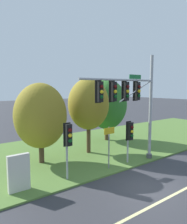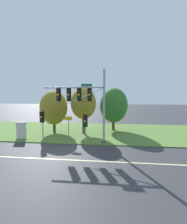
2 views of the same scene
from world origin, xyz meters
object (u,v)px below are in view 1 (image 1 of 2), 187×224
Objects in this scene: traffic_signal_mast at (131,98)px; tree_behind_signpost at (107,105)px; tree_left_of_mast at (88,104)px; pedestrian_signal_further_along at (130,133)px; pedestrian_signal_near_kerb at (68,139)px; tree_nearest_road at (41,116)px; info_kiosk at (19,173)px; route_sign_post at (109,142)px.

traffic_signal_mast is 1.25× the size of tree_behind_signpost.
tree_behind_signpost is (3.92, 2.31, -0.36)m from tree_left_of_mast.
traffic_signal_mast is 2.44m from pedestrian_signal_further_along.
tree_behind_signpost is at bearing 62.74° from pedestrian_signal_further_along.
pedestrian_signal_further_along is at bearing -117.26° from tree_behind_signpost.
tree_nearest_road reaches higher than pedestrian_signal_near_kerb.
info_kiosk is (-2.67, -3.27, -2.35)m from tree_nearest_road.
info_kiosk is (-5.66, 0.43, -0.83)m from route_sign_post.
tree_behind_signpost reaches higher than tree_nearest_road.
tree_behind_signpost is at bearing 27.45° from info_kiosk.
tree_left_of_mast is (-0.83, 3.68, 1.81)m from pedestrian_signal_further_along.
tree_behind_signpost is (7.90, 5.87, 1.14)m from pedestrian_signal_near_kerb.
tree_nearest_road is 8.22m from tree_behind_signpost.
route_sign_post is at bearing -1.01° from pedestrian_signal_near_kerb.
info_kiosk is at bearing 176.16° from pedestrian_signal_further_along.
info_kiosk is at bearing -129.20° from tree_nearest_road.
pedestrian_signal_near_kerb is 5.54m from tree_left_of_mast.
traffic_signal_mast is 3.94× the size of info_kiosk.
pedestrian_signal_further_along is 7.59m from info_kiosk.
tree_left_of_mast reaches higher than tree_nearest_road.
pedestrian_signal_further_along reaches higher than route_sign_post.
pedestrian_signal_near_kerb is 1.72× the size of info_kiosk.
pedestrian_signal_near_kerb is 3.05m from route_sign_post.
traffic_signal_mast reaches higher than info_kiosk.
route_sign_post is 0.49× the size of tree_nearest_road.
tree_nearest_road is 4.04m from tree_left_of_mast.
pedestrian_signal_further_along is at bearing -3.84° from info_kiosk.
route_sign_post is at bearing -4.31° from info_kiosk.
tree_left_of_mast is (0.99, 3.61, 2.12)m from route_sign_post.
traffic_signal_mast is 2.57× the size of pedestrian_signal_further_along.
traffic_signal_mast is 2.75× the size of route_sign_post.
route_sign_post is (2.99, -0.05, -0.62)m from pedestrian_signal_near_kerb.
traffic_signal_mast is 3.25m from route_sign_post.
pedestrian_signal_near_kerb is 3.07m from info_kiosk.
pedestrian_signal_near_kerb is 0.55× the size of tree_left_of_mast.
traffic_signal_mast is at bearing -79.19° from tree_left_of_mast.
pedestrian_signal_near_kerb is 1.20× the size of route_sign_post.
tree_behind_signpost reaches higher than tree_left_of_mast.
route_sign_post is at bearing 172.32° from traffic_signal_mast.
tree_behind_signpost is 12.19m from info_kiosk.
info_kiosk is at bearing 172.06° from pedestrian_signal_near_kerb.
tree_nearest_road is at bearing 178.70° from tree_left_of_mast.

